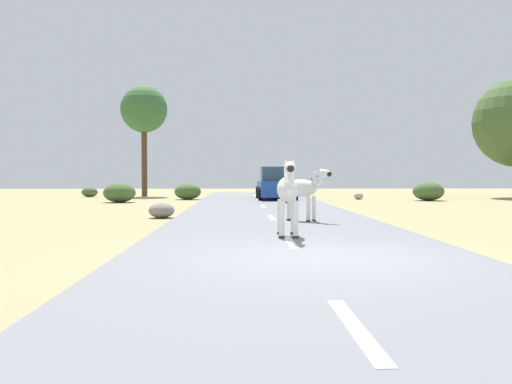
{
  "coord_description": "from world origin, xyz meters",
  "views": [
    {
      "loc": [
        -1.39,
        -8.62,
        1.37
      ],
      "look_at": [
        -0.81,
        10.22,
        0.77
      ],
      "focal_mm": 38.23,
      "sensor_mm": 36.0,
      "label": 1
    }
  ],
  "objects_px": {
    "zebra_2": "(304,189)",
    "tree_1": "(144,110)",
    "zebra_0": "(288,190)",
    "bush_3": "(90,192)",
    "rock_1": "(359,196)",
    "car_0": "(276,184)",
    "bush_0": "(428,191)",
    "bush_1": "(188,192)",
    "rock_0": "(162,211)",
    "bush_4": "(119,193)"
  },
  "relations": [
    {
      "from": "zebra_2",
      "to": "car_0",
      "type": "distance_m",
      "value": 13.67
    },
    {
      "from": "tree_1",
      "to": "car_0",
      "type": "bearing_deg",
      "value": -36.54
    },
    {
      "from": "bush_3",
      "to": "zebra_2",
      "type": "bearing_deg",
      "value": -59.04
    },
    {
      "from": "zebra_0",
      "to": "bush_3",
      "type": "xyz_separation_m",
      "value": [
        -10.28,
        22.41,
        -0.74
      ]
    },
    {
      "from": "tree_1",
      "to": "zebra_0",
      "type": "bearing_deg",
      "value": -73.22
    },
    {
      "from": "zebra_0",
      "to": "car_0",
      "type": "height_order",
      "value": "car_0"
    },
    {
      "from": "tree_1",
      "to": "rock_1",
      "type": "bearing_deg",
      "value": -21.64
    },
    {
      "from": "bush_3",
      "to": "rock_1",
      "type": "xyz_separation_m",
      "value": [
        15.88,
        -3.89,
        -0.1
      ]
    },
    {
      "from": "rock_1",
      "to": "car_0",
      "type": "bearing_deg",
      "value": -168.91
    },
    {
      "from": "car_0",
      "to": "bush_0",
      "type": "bearing_deg",
      "value": -5.35
    },
    {
      "from": "car_0",
      "to": "bush_0",
      "type": "distance_m",
      "value": 8.07
    },
    {
      "from": "bush_0",
      "to": "bush_3",
      "type": "height_order",
      "value": "bush_0"
    },
    {
      "from": "zebra_0",
      "to": "zebra_2",
      "type": "xyz_separation_m",
      "value": [
        0.81,
        3.93,
        -0.07
      ]
    },
    {
      "from": "zebra_2",
      "to": "tree_1",
      "type": "bearing_deg",
      "value": -115.0
    },
    {
      "from": "zebra_0",
      "to": "car_0",
      "type": "relative_size",
      "value": 0.4
    },
    {
      "from": "rock_0",
      "to": "tree_1",
      "type": "bearing_deg",
      "value": 101.47
    },
    {
      "from": "zebra_2",
      "to": "car_0",
      "type": "height_order",
      "value": "car_0"
    },
    {
      "from": "bush_0",
      "to": "car_0",
      "type": "bearing_deg",
      "value": 175.26
    },
    {
      "from": "zebra_2",
      "to": "bush_0",
      "type": "relative_size",
      "value": 0.95
    },
    {
      "from": "bush_0",
      "to": "bush_4",
      "type": "xyz_separation_m",
      "value": [
        -15.92,
        -1.42,
        -0.02
      ]
    },
    {
      "from": "zebra_2",
      "to": "rock_0",
      "type": "height_order",
      "value": "zebra_2"
    },
    {
      "from": "zebra_0",
      "to": "rock_1",
      "type": "relative_size",
      "value": 3.36
    },
    {
      "from": "tree_1",
      "to": "bush_0",
      "type": "bearing_deg",
      "value": -22.39
    },
    {
      "from": "car_0",
      "to": "bush_1",
      "type": "height_order",
      "value": "car_0"
    },
    {
      "from": "zebra_2",
      "to": "tree_1",
      "type": "xyz_separation_m",
      "value": [
        -7.91,
        19.63,
        4.51
      ]
    },
    {
      "from": "zebra_0",
      "to": "bush_3",
      "type": "relative_size",
      "value": 1.8
    },
    {
      "from": "zebra_2",
      "to": "bush_4",
      "type": "bearing_deg",
      "value": -103.18
    },
    {
      "from": "bush_3",
      "to": "car_0",
      "type": "bearing_deg",
      "value": -23.19
    },
    {
      "from": "tree_1",
      "to": "bush_3",
      "type": "height_order",
      "value": "tree_1"
    },
    {
      "from": "tree_1",
      "to": "bush_1",
      "type": "xyz_separation_m",
      "value": [
        3.23,
        -4.98,
        -5.04
      ]
    },
    {
      "from": "bush_1",
      "to": "bush_4",
      "type": "height_order",
      "value": "bush_4"
    },
    {
      "from": "car_0",
      "to": "bush_3",
      "type": "distance_m",
      "value": 12.21
    },
    {
      "from": "rock_0",
      "to": "rock_1",
      "type": "height_order",
      "value": "rock_0"
    },
    {
      "from": "zebra_2",
      "to": "bush_4",
      "type": "xyz_separation_m",
      "value": [
        -7.75,
        11.59,
        -0.5
      ]
    },
    {
      "from": "bush_1",
      "to": "rock_0",
      "type": "xyz_separation_m",
      "value": [
        0.38,
        -12.82,
        -0.2
      ]
    },
    {
      "from": "zebra_0",
      "to": "rock_1",
      "type": "distance_m",
      "value": 19.36
    },
    {
      "from": "tree_1",
      "to": "bush_4",
      "type": "height_order",
      "value": "tree_1"
    },
    {
      "from": "zebra_2",
      "to": "bush_0",
      "type": "bearing_deg",
      "value": -169.08
    },
    {
      "from": "zebra_0",
      "to": "rock_0",
      "type": "xyz_separation_m",
      "value": [
        -3.49,
        5.77,
        -0.8
      ]
    },
    {
      "from": "tree_1",
      "to": "rock_1",
      "type": "distance_m",
      "value": 14.66
    },
    {
      "from": "bush_0",
      "to": "bush_3",
      "type": "xyz_separation_m",
      "value": [
        -19.25,
        5.47,
        -0.2
      ]
    },
    {
      "from": "zebra_0",
      "to": "rock_0",
      "type": "distance_m",
      "value": 6.79
    },
    {
      "from": "bush_4",
      "to": "rock_0",
      "type": "height_order",
      "value": "bush_4"
    },
    {
      "from": "bush_0",
      "to": "rock_0",
      "type": "xyz_separation_m",
      "value": [
        -12.47,
        -11.17,
        -0.25
      ]
    },
    {
      "from": "bush_1",
      "to": "car_0",
      "type": "bearing_deg",
      "value": -11.51
    },
    {
      "from": "tree_1",
      "to": "rock_0",
      "type": "distance_m",
      "value": 18.9
    },
    {
      "from": "car_0",
      "to": "bush_3",
      "type": "relative_size",
      "value": 4.45
    },
    {
      "from": "rock_1",
      "to": "zebra_2",
      "type": "bearing_deg",
      "value": -108.21
    },
    {
      "from": "bush_4",
      "to": "bush_0",
      "type": "bearing_deg",
      "value": 5.08
    },
    {
      "from": "bush_3",
      "to": "bush_4",
      "type": "height_order",
      "value": "bush_4"
    }
  ]
}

